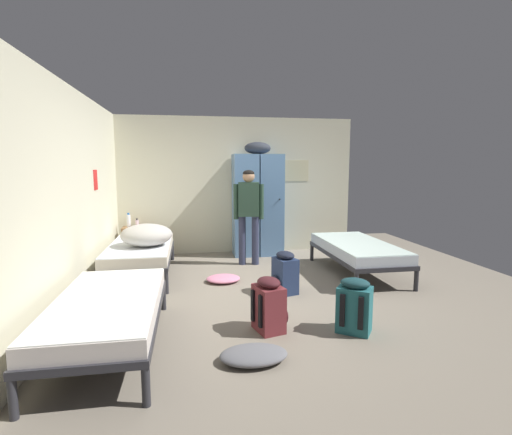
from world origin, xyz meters
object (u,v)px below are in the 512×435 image
water_bottle (129,220)px  backpack_navy (284,273)px  locker_bank (258,203)px  backpack_maroon (270,305)px  bed_right (357,249)px  bed_left_rear (141,251)px  shelf_unit (134,239)px  clothes_pile_pink (223,279)px  person_traveler (249,208)px  bed_left_front (108,309)px  lotion_bottle (137,223)px  clothes_pile_grey (254,355)px  bedding_heap (147,235)px  backpack_teal (355,306)px

water_bottle → backpack_navy: size_ratio=0.46×
locker_bank → backpack_maroon: size_ratio=3.76×
water_bottle → bed_right: bearing=-24.3°
bed_left_rear → water_bottle: water_bottle is taller
shelf_unit → bed_left_rear: bearing=-77.7°
locker_bank → bed_left_rear: bearing=-150.6°
backpack_navy → clothes_pile_pink: (-0.74, 0.62, -0.21)m
person_traveler → backpack_maroon: person_traveler is taller
bed_left_rear → bed_left_front: size_ratio=1.00×
locker_bank → person_traveler: locker_bank is taller
shelf_unit → clothes_pile_pink: 2.23m
shelf_unit → lotion_bottle: 0.30m
lotion_bottle → backpack_navy: 3.11m
bed_right → water_bottle: (-3.58, 1.62, 0.30)m
clothes_pile_grey → bed_left_rear: bearing=113.7°
bedding_heap → person_traveler: 1.71m
backpack_navy → clothes_pile_grey: size_ratio=0.95×
shelf_unit → bedding_heap: bearing=-74.5°
bedding_heap → backpack_navy: bearing=-28.2°
locker_bank → bedding_heap: locker_bank is taller
locker_bank → water_bottle: bearing=178.6°
bed_left_front → backpack_maroon: size_ratio=3.45×
water_bottle → backpack_navy: bearing=-45.6°
bed_left_rear → locker_bank: bearing=29.4°
bed_left_front → backpack_maroon: bearing=5.8°
bed_left_rear → clothes_pile_pink: size_ratio=3.95×
backpack_maroon → clothes_pile_grey: 0.68m
locker_bank → backpack_navy: size_ratio=3.76×
bed_left_front → bedding_heap: size_ratio=2.59×
bed_left_front → clothes_pile_pink: bearing=57.7°
water_bottle → backpack_maroon: water_bottle is taller
backpack_teal → backpack_navy: (-0.40, 1.27, 0.00)m
lotion_bottle → bedding_heap: bearing=-77.0°
lotion_bottle → person_traveler: bearing=-20.7°
locker_bank → water_bottle: 2.32m
person_traveler → lotion_bottle: size_ratio=10.00×
person_traveler → clothes_pile_grey: (-0.45, -3.24, -0.89)m
backpack_teal → clothes_pile_pink: (-1.15, 1.90, -0.21)m
clothes_pile_grey → backpack_maroon: bearing=66.4°
shelf_unit → person_traveler: 2.18m
person_traveler → bed_left_rear: bearing=-166.8°
shelf_unit → backpack_maroon: size_ratio=1.04×
water_bottle → clothes_pile_grey: size_ratio=0.43×
bedding_heap → person_traveler: (1.59, 0.57, 0.30)m
bed_right → bed_left_rear: bearing=172.2°
locker_bank → bed_right: size_ratio=1.09×
locker_bank → clothes_pile_pink: locker_bank is taller
bed_left_front → backpack_teal: (2.34, -0.01, -0.12)m
bed_left_front → bed_left_rear: bearing=90.0°
bed_right → clothes_pile_pink: (-2.06, -0.07, -0.34)m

